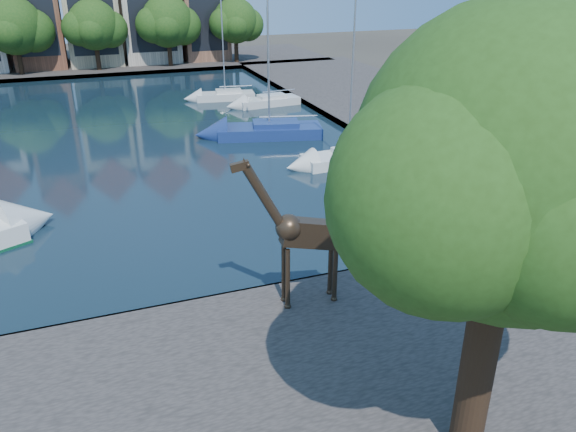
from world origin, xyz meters
The scene contains 15 objects.
ground centered at (0.00, 0.00, 0.00)m, with size 160.00×160.00×0.00m, color #38332B.
water_basin centered at (0.00, 24.00, 0.04)m, with size 38.00×50.00×0.08m, color black.
far_quay centered at (0.00, 56.00, 0.25)m, with size 60.00×16.00×0.50m, color #48413E.
right_quay centered at (25.00, 24.00, 0.25)m, with size 14.00×52.00×0.50m, color #48413E.
plane_tree centered at (7.62, -9.01, 7.67)m, with size 8.32×6.40×10.62m.
townhouse_east_end centered at (15.00, 55.99, 7.11)m, with size 5.44×9.18×14.43m.
far_tree_mid_west centered at (-5.89, 50.49, 5.29)m, with size 7.80×6.00×8.00m.
far_tree_mid_east centered at (2.10, 50.49, 5.13)m, with size 7.02×5.40×7.52m.
far_tree_east centered at (10.11, 50.49, 5.24)m, with size 7.54×5.80×7.84m.
far_tree_far_east centered at (18.09, 50.49, 5.08)m, with size 6.76×5.20×7.36m.
giraffe_statue centered at (6.11, -1.51, 3.17)m, with size 3.81×0.77×5.44m.
sailboat_right_a centered at (14.78, 12.69, 0.60)m, with size 5.91×2.32×10.70m.
sailboat_right_b centered at (12.00, 19.90, 0.68)m, with size 7.77×4.28×11.56m.
sailboat_right_c centered at (15.00, 29.20, 0.57)m, with size 5.55×2.34×8.15m.
sailboat_right_d centered at (12.00, 32.67, 0.58)m, with size 5.43×2.55×8.62m.
Camera 1 is at (-0.21, -17.24, 11.48)m, focal length 35.00 mm.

